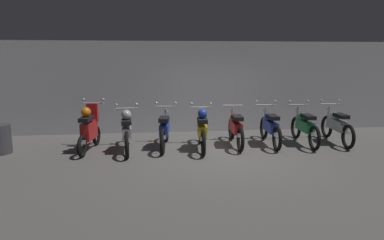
{
  "coord_description": "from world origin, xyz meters",
  "views": [
    {
      "loc": [
        -1.64,
        -7.76,
        2.33
      ],
      "look_at": [
        -0.72,
        0.71,
        0.75
      ],
      "focal_mm": 31.43,
      "sensor_mm": 36.0,
      "label": 1
    }
  ],
  "objects_px": {
    "motorbike_slot_3": "(202,129)",
    "motorbike_slot_4": "(236,127)",
    "motorbike_slot_0": "(89,129)",
    "motorbike_slot_6": "(304,126)",
    "motorbike_slot_1": "(127,131)",
    "motorbike_slot_5": "(270,127)",
    "motorbike_slot_2": "(165,129)",
    "motorbike_slot_7": "(337,125)"
  },
  "relations": [
    {
      "from": "motorbike_slot_2",
      "to": "motorbike_slot_3",
      "type": "xyz_separation_m",
      "value": [
        0.95,
        -0.26,
        0.04
      ]
    },
    {
      "from": "motorbike_slot_0",
      "to": "motorbike_slot_3",
      "type": "relative_size",
      "value": 0.86
    },
    {
      "from": "motorbike_slot_2",
      "to": "motorbike_slot_5",
      "type": "distance_m",
      "value": 2.85
    },
    {
      "from": "motorbike_slot_0",
      "to": "motorbike_slot_4",
      "type": "bearing_deg",
      "value": 1.75
    },
    {
      "from": "motorbike_slot_1",
      "to": "motorbike_slot_6",
      "type": "relative_size",
      "value": 1.0
    },
    {
      "from": "motorbike_slot_0",
      "to": "motorbike_slot_5",
      "type": "distance_m",
      "value": 4.75
    },
    {
      "from": "motorbike_slot_6",
      "to": "motorbike_slot_5",
      "type": "bearing_deg",
      "value": 176.65
    },
    {
      "from": "motorbike_slot_1",
      "to": "motorbike_slot_2",
      "type": "relative_size",
      "value": 1.0
    },
    {
      "from": "motorbike_slot_3",
      "to": "motorbike_slot_5",
      "type": "height_order",
      "value": "same"
    },
    {
      "from": "motorbike_slot_3",
      "to": "motorbike_slot_6",
      "type": "height_order",
      "value": "same"
    },
    {
      "from": "motorbike_slot_4",
      "to": "motorbike_slot_5",
      "type": "distance_m",
      "value": 0.95
    },
    {
      "from": "motorbike_slot_0",
      "to": "motorbike_slot_2",
      "type": "distance_m",
      "value": 1.9
    },
    {
      "from": "motorbike_slot_0",
      "to": "motorbike_slot_5",
      "type": "relative_size",
      "value": 0.86
    },
    {
      "from": "motorbike_slot_0",
      "to": "motorbike_slot_3",
      "type": "xyz_separation_m",
      "value": [
        2.85,
        -0.16,
        -0.04
      ]
    },
    {
      "from": "motorbike_slot_3",
      "to": "motorbike_slot_4",
      "type": "xyz_separation_m",
      "value": [
        0.95,
        0.27,
        -0.04
      ]
    },
    {
      "from": "motorbike_slot_4",
      "to": "motorbike_slot_6",
      "type": "height_order",
      "value": "motorbike_slot_6"
    },
    {
      "from": "motorbike_slot_3",
      "to": "motorbike_slot_6",
      "type": "bearing_deg",
      "value": 4.25
    },
    {
      "from": "motorbike_slot_0",
      "to": "motorbike_slot_2",
      "type": "height_order",
      "value": "motorbike_slot_0"
    },
    {
      "from": "motorbike_slot_2",
      "to": "motorbike_slot_3",
      "type": "distance_m",
      "value": 0.98
    },
    {
      "from": "motorbike_slot_0",
      "to": "motorbike_slot_1",
      "type": "relative_size",
      "value": 0.86
    },
    {
      "from": "motorbike_slot_1",
      "to": "motorbike_slot_3",
      "type": "bearing_deg",
      "value": -0.83
    },
    {
      "from": "motorbike_slot_7",
      "to": "motorbike_slot_6",
      "type": "bearing_deg",
      "value": -177.45
    },
    {
      "from": "motorbike_slot_3",
      "to": "motorbike_slot_5",
      "type": "distance_m",
      "value": 1.92
    },
    {
      "from": "motorbike_slot_3",
      "to": "motorbike_slot_4",
      "type": "bearing_deg",
      "value": 16.13
    },
    {
      "from": "motorbike_slot_2",
      "to": "motorbike_slot_4",
      "type": "distance_m",
      "value": 1.9
    },
    {
      "from": "motorbike_slot_0",
      "to": "motorbike_slot_6",
      "type": "xyz_separation_m",
      "value": [
        5.7,
        0.05,
        -0.08
      ]
    },
    {
      "from": "motorbike_slot_3",
      "to": "motorbike_slot_7",
      "type": "bearing_deg",
      "value": 3.83
    },
    {
      "from": "motorbike_slot_6",
      "to": "motorbike_slot_0",
      "type": "bearing_deg",
      "value": -179.47
    },
    {
      "from": "motorbike_slot_0",
      "to": "motorbike_slot_4",
      "type": "distance_m",
      "value": 3.8
    },
    {
      "from": "motorbike_slot_4",
      "to": "motorbike_slot_7",
      "type": "relative_size",
      "value": 1.0
    },
    {
      "from": "motorbike_slot_6",
      "to": "motorbike_slot_2",
      "type": "bearing_deg",
      "value": 179.22
    },
    {
      "from": "motorbike_slot_2",
      "to": "motorbike_slot_7",
      "type": "bearing_deg",
      "value": -0.11
    },
    {
      "from": "motorbike_slot_0",
      "to": "motorbike_slot_7",
      "type": "bearing_deg",
      "value": 0.82
    },
    {
      "from": "motorbike_slot_2",
      "to": "motorbike_slot_6",
      "type": "height_order",
      "value": "same"
    },
    {
      "from": "motorbike_slot_2",
      "to": "motorbike_slot_4",
      "type": "height_order",
      "value": "motorbike_slot_2"
    },
    {
      "from": "motorbike_slot_6",
      "to": "motorbike_slot_7",
      "type": "xyz_separation_m",
      "value": [
        0.95,
        0.04,
        0.0
      ]
    },
    {
      "from": "motorbike_slot_0",
      "to": "motorbike_slot_3",
      "type": "bearing_deg",
      "value": -3.2
    },
    {
      "from": "motorbike_slot_1",
      "to": "motorbike_slot_3",
      "type": "height_order",
      "value": "same"
    },
    {
      "from": "motorbike_slot_3",
      "to": "motorbike_slot_5",
      "type": "xyz_separation_m",
      "value": [
        1.9,
        0.27,
        -0.04
      ]
    },
    {
      "from": "motorbike_slot_5",
      "to": "motorbike_slot_6",
      "type": "height_order",
      "value": "same"
    },
    {
      "from": "motorbike_slot_2",
      "to": "motorbike_slot_4",
      "type": "xyz_separation_m",
      "value": [
        1.9,
        0.01,
        -0.0
      ]
    },
    {
      "from": "motorbike_slot_3",
      "to": "motorbike_slot_4",
      "type": "height_order",
      "value": "motorbike_slot_3"
    }
  ]
}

